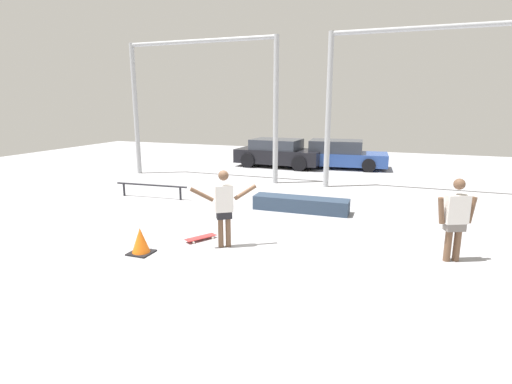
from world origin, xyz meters
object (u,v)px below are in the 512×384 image
grind_rail (151,187)px  traffic_cone (141,241)px  grind_box (301,204)px  skateboarder (224,205)px  skateboard (201,237)px  parked_car_blue (338,155)px  bystander (456,217)px  parked_car_black (279,153)px

grind_rail → traffic_cone: bearing=-57.7°
grind_box → skateboarder: bearing=-103.8°
skateboarder → skateboard: bearing=130.9°
parked_car_blue → traffic_cone: bearing=-104.4°
skateboarder → traffic_cone: 1.88m
grind_box → grind_rail: bearing=-178.7°
skateboarder → parked_car_blue: skateboarder is taller
skateboard → traffic_cone: (-0.78, -1.16, 0.21)m
skateboard → bystander: 5.34m
grind_box → bystander: 4.56m
skateboard → traffic_cone: 1.41m
grind_rail → bystander: 9.05m
skateboarder → skateboard: 1.13m
grind_rail → parked_car_blue: (4.74, 8.30, 0.27)m
parked_car_black → traffic_cone: parked_car_black is taller
skateboarder → parked_car_black: size_ratio=0.40×
skateboarder → parked_car_black: 11.23m
skateboard → traffic_cone: traffic_cone is taller
skateboard → bystander: bystander is taller
bystander → parked_car_blue: bearing=-94.7°
skateboard → grind_rail: bearing=78.5°
grind_rail → parked_car_black: parked_car_black is taller
grind_rail → traffic_cone: traffic_cone is taller
skateboard → grind_rail: grind_rail is taller
grind_box → grind_rail: 4.99m
grind_box → parked_car_black: (-3.02, 7.60, 0.45)m
skateboarder → grind_rail: 5.33m
skateboard → grind_box: (1.52, 3.22, 0.14)m
parked_car_black → skateboard: bearing=-79.4°
skateboard → parked_car_black: (-1.50, 10.82, 0.59)m
skateboarder → bystander: (4.55, 0.85, -0.05)m
parked_car_black → parked_car_blue: bearing=14.4°
skateboard → grind_box: size_ratio=0.27×
parked_car_black → bystander: (6.73, -10.16, 0.25)m
skateboard → grind_rail: (-3.46, 3.10, 0.30)m
skateboard → traffic_cone: bearing=176.4°
skateboard → bystander: size_ratio=0.45×
grind_rail → parked_car_blue: bearing=60.3°
skateboard → skateboarder: bearing=-75.2°
parked_car_black → bystander: bearing=-53.8°
grind_box → traffic_cone: bearing=-117.7°
parked_car_blue → bystander: bearing=-74.9°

